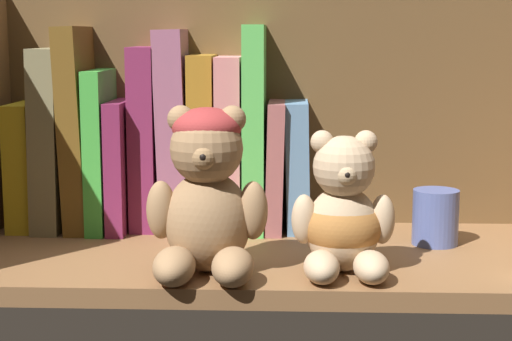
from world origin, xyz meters
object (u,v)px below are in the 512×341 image
book_3 (103,148)px  pillar_candle (433,217)px  book_1 (55,138)px  teddy_bear_larger (204,195)px  book_0 (29,164)px  book_5 (145,137)px  book_4 (123,163)px  teddy_bear_smaller (341,218)px  book_9 (253,128)px  book_7 (202,142)px  book_6 (173,129)px  book_10 (274,164)px  book_2 (81,128)px  book_11 (295,165)px  book_8 (228,143)px

book_3 → pillar_candle: 40.61cm
book_1 → teddy_bear_larger: (20.60, -20.63, -3.01)cm
book_0 → book_5: size_ratio=0.69×
book_4 → teddy_bear_smaller: book_4 is taller
pillar_candle → teddy_bear_larger: bearing=-152.9°
book_5 → book_9: bearing=0.0°
book_7 → teddy_bear_smaller: 25.89cm
book_6 → pillar_candle: (30.53, -8.02, -8.90)cm
book_5 → book_10: 16.15cm
book_10 → book_9: bearing=180.0°
book_9 → pillar_candle: 24.07cm
pillar_candle → book_1: bearing=169.9°
book_2 → book_4: size_ratio=1.56×
book_0 → book_11: book_11 is taller
book_1 → book_7: (18.15, 0.00, -0.38)cm
book_2 → book_7: size_ratio=1.16×
book_9 → book_10: book_9 is taller
book_6 → book_7: (3.48, 0.00, -1.49)cm
book_6 → book_9: size_ratio=0.98×
book_8 → pillar_candle: size_ratio=3.34×
book_10 → book_0: bearing=180.0°
book_4 → teddy_bear_smaller: (25.75, -19.80, -2.25)cm
book_8 → pillar_candle: bearing=-18.6°
book_11 → teddy_bear_smaller: book_11 is taller
book_0 → book_10: 30.40cm
book_9 → teddy_bear_larger: book_9 is taller
book_0 → book_8: 24.99cm
book_6 → book_7: 3.79cm
book_3 → teddy_bear_larger: size_ratio=1.16×
book_1 → book_11: book_1 is taller
book_2 → book_6: book_2 is taller
book_4 → book_7: (9.82, 0.00, 2.71)cm
book_8 → book_10: bearing=0.0°
teddy_bear_larger → book_4: bearing=120.7°
book_6 → book_8: bearing=0.0°
teddy_bear_larger → book_0: bearing=139.3°
book_3 → book_4: (2.39, 0.00, -1.83)cm
book_2 → teddy_bear_larger: book_2 is taller
book_5 → book_7: book_5 is taller
book_9 → pillar_candle: (20.76, -8.02, -9.17)cm
book_6 → book_10: (12.32, 0.00, -4.25)cm
book_8 → teddy_bear_smaller: bearing=-57.4°
book_7 → book_10: bearing=0.0°
book_1 → teddy_bear_smaller: book_1 is taller
book_1 → teddy_bear_smaller: (34.08, -19.80, -5.34)cm
teddy_bear_larger → book_9: bearing=79.4°
book_3 → book_9: book_9 is taller
book_5 → book_8: 10.26cm
book_0 → book_9: 28.24cm
book_9 → book_10: (2.55, 0.00, -4.52)cm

